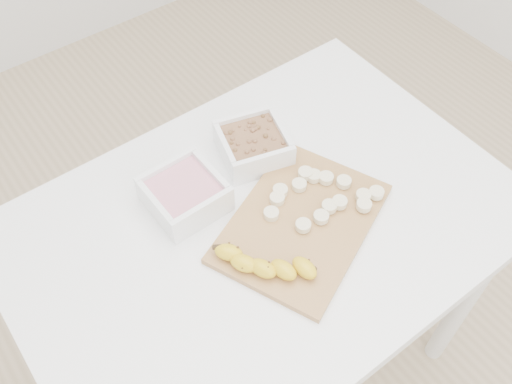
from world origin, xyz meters
TOP-DOWN VIEW (x-y plane):
  - ground at (0.00, 0.00)m, footprint 3.50×3.50m
  - table at (0.00, 0.00)m, footprint 1.00×0.70m
  - bowl_yogurt at (-0.10, 0.13)m, footprint 0.14×0.14m
  - bowl_granola at (0.08, 0.15)m, footprint 0.17×0.17m
  - cutting_board at (0.05, -0.05)m, footprint 0.41×0.36m
  - banana at (-0.07, -0.10)m, footprint 0.13×0.19m
  - banana_slices at (0.11, -0.03)m, footprint 0.23×0.16m

SIDE VIEW (x-z plane):
  - ground at x=0.00m, z-range 0.00..0.00m
  - table at x=0.00m, z-range 0.28..1.03m
  - cutting_board at x=0.05m, z-range 0.75..0.76m
  - banana_slices at x=0.11m, z-range 0.76..0.78m
  - banana at x=-0.07m, z-range 0.77..0.80m
  - bowl_granola at x=0.08m, z-range 0.75..0.82m
  - bowl_yogurt at x=-0.10m, z-range 0.75..0.82m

